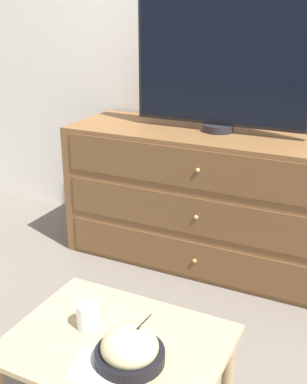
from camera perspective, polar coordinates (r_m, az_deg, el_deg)
name	(u,v)px	position (r m, az deg, el deg)	size (l,w,h in m)	color
ground_plane	(224,238)	(3.21, 8.33, -5.38)	(12.00, 12.00, 0.00)	#70665B
wall_back	(237,29)	(2.90, 9.91, 18.48)	(12.00, 0.05, 2.60)	white
dresser	(214,199)	(2.78, 7.18, -0.85)	(1.69, 0.57, 0.78)	brown
tv	(222,62)	(2.63, 8.10, 14.99)	(0.97, 0.17, 0.72)	#232328
coffee_table	(117,356)	(1.70, -4.32, -18.86)	(0.71, 0.53, 0.39)	tan
takeout_bowl	(130,350)	(1.56, -2.84, -18.16)	(0.22, 0.22, 0.17)	black
drink_cup	(88,317)	(1.71, -7.75, -14.46)	(0.08, 0.08, 0.09)	white
napkin	(99,366)	(1.57, -6.53, -19.83)	(0.19, 0.19, 0.00)	white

